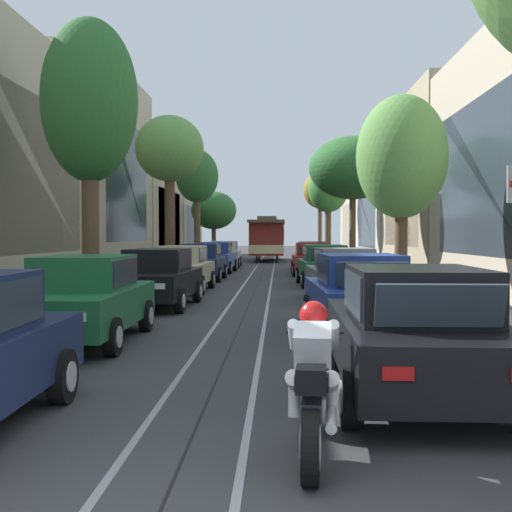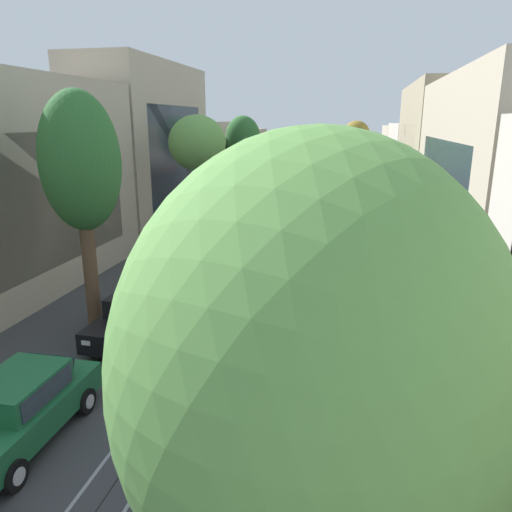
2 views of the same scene
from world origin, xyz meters
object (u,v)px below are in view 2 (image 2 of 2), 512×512
Objects in this scene: parked_car_black_mid_left at (138,315)px; street_tree_kerb_right_far at (356,137)px; street_tree_kerb_left_mid at (197,145)px; street_tree_kerb_left_far at (268,151)px; parked_car_navy_fifth_left at (220,242)px; street_tree_kerb_right_mid at (351,164)px; street_tree_kerb_left_fourth at (243,139)px; parked_car_green_second_left at (18,410)px; cable_car_trolley at (306,182)px; parked_car_beige_fourth_left at (185,272)px; parked_car_green_fourth_right at (310,262)px; street_tree_kerb_right_second at (351,216)px; parked_car_silver_far_left at (261,208)px; parked_car_blue_sixth_left at (245,222)px; street_tree_kerb_right_fourth at (353,150)px; parked_car_black_sixth_right at (328,216)px; parked_car_blue_second_right at (255,405)px; parked_car_red_fifth_right at (318,232)px; street_tree_kerb_left_second at (80,165)px; parked_car_grey_mid_right at (297,311)px; street_tree_kerb_right_near at (311,369)px.

street_tree_kerb_right_far is at bearing 79.39° from parked_car_black_mid_left.
street_tree_kerb_left_mid is 1.32× the size of street_tree_kerb_left_far.
street_tree_kerb_right_mid reaches higher than parked_car_navy_fifth_left.
street_tree_kerb_left_fourth is 15.18m from street_tree_kerb_right_mid.
parked_car_navy_fifth_left is 26.56m from street_tree_kerb_left_far.
cable_car_trolley reaches higher than parked_car_green_second_left.
parked_car_beige_fourth_left is 0.59× the size of street_tree_kerb_left_mid.
street_tree_kerb_right_mid is 0.70× the size of cable_car_trolley.
street_tree_kerb_right_second is (1.77, -6.09, 3.37)m from parked_car_green_fourth_right.
street_tree_kerb_right_mid is at bearing -55.05° from parked_car_silver_far_left.
street_tree_kerb_right_far is 0.78× the size of cable_car_trolley.
street_tree_kerb_right_mid is (-0.20, 10.34, 0.78)m from street_tree_kerb_right_second.
parked_car_blue_sixth_left is at bearing 115.15° from street_tree_kerb_right_second.
cable_car_trolley is (4.15, 18.69, -4.11)m from street_tree_kerb_left_mid.
street_tree_kerb_right_mid is (1.57, 4.25, 4.15)m from parked_car_green_fourth_right.
street_tree_kerb_left_fourth reaches higher than street_tree_kerb_right_fourth.
parked_car_blue_sixth_left is 9.82m from street_tree_kerb_left_fourth.
street_tree_kerb_right_second reaches higher than cable_car_trolley.
street_tree_kerb_left_fourth is 1.16× the size of street_tree_kerb_right_fourth.
parked_car_black_sixth_right is at bearing 45.00° from street_tree_kerb_left_mid.
street_tree_kerb_left_mid is at bearing -109.35° from street_tree_kerb_right_far.
parked_car_blue_second_right is (4.90, -20.21, 0.00)m from parked_car_blue_sixth_left.
street_tree_kerb_right_fourth reaches higher than parked_car_beige_fourth_left.
parked_car_blue_sixth_left is 1.00× the size of parked_car_green_fourth_right.
parked_car_navy_fifth_left is (-0.06, 10.25, 0.00)m from parked_car_black_mid_left.
parked_car_green_second_left and parked_car_red_fifth_right have the same top height.
street_tree_kerb_left_mid is 15.82m from street_tree_kerb_right_fourth.
street_tree_kerb_left_mid reaches higher than street_tree_kerb_right_far.
cable_car_trolley is (-2.69, 11.85, 0.86)m from parked_car_black_sixth_right.
parked_car_black_sixth_right is 0.55× the size of street_tree_kerb_left_second.
street_tree_kerb_right_far is at bearing 89.85° from street_tree_kerb_right_mid.
street_tree_kerb_left_second is (-6.94, -12.92, 4.85)m from parked_car_red_fifth_right.
street_tree_kerb_left_second is at bearing -174.60° from parked_car_grey_mid_right.
parked_car_silver_far_left is 0.62× the size of street_tree_kerb_right_far.
parked_car_green_fourth_right is 0.59× the size of street_tree_kerb_left_fourth.
parked_car_green_second_left is 1.00× the size of parked_car_red_fifth_right.
street_tree_kerb_right_fourth is 0.71× the size of cable_car_trolley.
street_tree_kerb_right_fourth is at bearing 66.24° from parked_car_navy_fifth_left.
parked_car_grey_mid_right is 1.00× the size of parked_car_green_fourth_right.
cable_car_trolley reaches higher than parked_car_grey_mid_right.
parked_car_beige_fourth_left is (-0.08, 4.80, 0.00)m from parked_car_black_mid_left.
parked_car_black_mid_left and parked_car_beige_fourth_left have the same top height.
parked_car_navy_fifth_left is 1.00× the size of parked_car_silver_far_left.
street_tree_kerb_right_near is at bearing -89.94° from street_tree_kerb_right_mid.
street_tree_kerb_right_second is 10.37m from street_tree_kerb_right_mid.
parked_car_green_second_left is at bearing -102.46° from street_tree_kerb_right_fourth.
parked_car_blue_second_right is at bearing -90.66° from parked_car_green_fourth_right.
parked_car_black_mid_left is at bearing -90.04° from parked_car_blue_sixth_left.
parked_car_beige_fourth_left is 0.69× the size of street_tree_kerb_right_mid.
parked_car_silver_far_left is (0.09, 16.32, 0.00)m from parked_car_beige_fourth_left.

